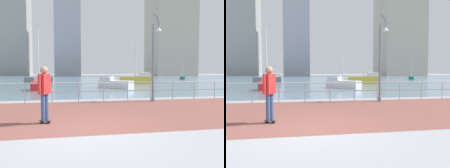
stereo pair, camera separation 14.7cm
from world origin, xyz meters
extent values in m
plane|color=#9E9EA3|center=(0.00, 40.00, 0.00)|extent=(220.00, 220.00, 0.00)
cube|color=brown|center=(0.00, 2.71, 0.00)|extent=(28.00, 6.62, 0.01)
cube|color=#6B899E|center=(0.00, 51.02, 0.00)|extent=(180.00, 88.00, 0.00)
cylinder|color=#B2BCC1|center=(-2.80, 6.02, 0.52)|extent=(0.05, 0.05, 1.04)
cylinder|color=#B2BCC1|center=(-1.40, 6.02, 0.52)|extent=(0.05, 0.05, 1.04)
cylinder|color=#B2BCC1|center=(0.00, 6.02, 0.52)|extent=(0.05, 0.05, 1.04)
cylinder|color=#B2BCC1|center=(1.40, 6.02, 0.52)|extent=(0.05, 0.05, 1.04)
cylinder|color=#B2BCC1|center=(2.80, 6.02, 0.52)|extent=(0.05, 0.05, 1.04)
cylinder|color=#B2BCC1|center=(4.20, 6.02, 0.52)|extent=(0.05, 0.05, 1.04)
cylinder|color=#B2BCC1|center=(5.60, 6.02, 0.52)|extent=(0.05, 0.05, 1.04)
cylinder|color=#B2BCC1|center=(7.00, 6.02, 0.52)|extent=(0.05, 0.05, 1.04)
cylinder|color=#B2BCC1|center=(8.40, 6.02, 0.52)|extent=(0.05, 0.05, 1.04)
cylinder|color=#B2BCC1|center=(0.00, 6.02, 1.04)|extent=(25.20, 0.06, 0.06)
cylinder|color=#B2BCC1|center=(0.00, 6.02, 0.57)|extent=(25.20, 0.06, 0.06)
cylinder|color=slate|center=(4.11, 5.42, 0.10)|extent=(0.19, 0.19, 0.20)
cylinder|color=slate|center=(4.11, 5.42, 2.15)|extent=(0.12, 0.12, 4.29)
cylinder|color=slate|center=(4.18, 5.46, 4.83)|extent=(0.20, 0.17, 0.11)
cylinder|color=slate|center=(4.30, 5.55, 4.79)|extent=(0.21, 0.18, 0.15)
cylinder|color=slate|center=(4.41, 5.62, 4.70)|extent=(0.20, 0.18, 0.18)
cylinder|color=slate|center=(4.49, 5.68, 4.58)|extent=(0.18, 0.16, 0.19)
cylinder|color=slate|center=(4.54, 5.72, 4.44)|extent=(0.15, 0.14, 0.19)
cylinder|color=slate|center=(4.56, 5.73, 4.29)|extent=(0.12, 0.12, 0.17)
cone|color=silver|center=(4.56, 5.73, 4.09)|extent=(0.36, 0.36, 0.22)
cylinder|color=black|center=(-1.11, 1.02, 0.03)|extent=(0.07, 0.06, 0.06)
cylinder|color=black|center=(-1.15, 0.96, 0.03)|extent=(0.07, 0.06, 0.06)
cylinder|color=black|center=(-1.33, 1.16, 0.03)|extent=(0.07, 0.06, 0.06)
cylinder|color=black|center=(-1.37, 1.09, 0.03)|extent=(0.07, 0.06, 0.06)
cube|color=black|center=(-1.24, 1.06, 0.08)|extent=(0.40, 0.31, 0.02)
cylinder|color=#384C7A|center=(-1.20, 1.12, 0.52)|extent=(0.18, 0.18, 0.86)
cylinder|color=#384C7A|center=(-1.28, 0.99, 0.52)|extent=(0.18, 0.18, 0.86)
cube|color=red|center=(-1.24, 1.06, 1.27)|extent=(0.39, 0.42, 0.64)
cylinder|color=red|center=(-1.12, 1.25, 1.29)|extent=(0.12, 0.12, 0.61)
cylinder|color=red|center=(-1.36, 0.86, 1.29)|extent=(0.12, 0.12, 0.61)
sphere|color=#A37A5B|center=(-1.24, 1.06, 1.71)|extent=(0.24, 0.24, 0.24)
cube|color=white|center=(4.04, 15.39, 0.39)|extent=(3.33, 3.38, 0.78)
cube|color=silver|center=(3.28, 16.17, 0.99)|extent=(1.47, 1.48, 0.43)
cylinder|color=silver|center=(4.04, 15.39, 2.93)|extent=(0.09, 0.09, 4.32)
cylinder|color=silver|center=(3.48, 15.97, 1.29)|extent=(1.19, 1.22, 0.07)
cube|color=#B21E1E|center=(-3.13, 13.79, 0.41)|extent=(1.59, 3.95, 0.83)
cube|color=silver|center=(-3.25, 14.94, 1.05)|extent=(0.98, 1.47, 0.46)
cylinder|color=silver|center=(-3.13, 13.79, 3.12)|extent=(0.09, 0.09, 4.58)
cylinder|color=silver|center=(-3.22, 14.64, 1.38)|extent=(0.26, 1.73, 0.07)
cube|color=#197266|center=(24.00, 38.80, 0.32)|extent=(2.06, 3.07, 0.63)
cube|color=silver|center=(24.37, 39.60, 0.81)|extent=(1.03, 1.23, 0.35)
cylinder|color=silver|center=(24.00, 38.80, 2.39)|extent=(0.07, 0.07, 3.52)
cylinder|color=silver|center=(24.27, 39.39, 1.06)|extent=(0.61, 1.23, 0.06)
cube|color=gold|center=(8.64, 23.70, 0.48)|extent=(4.61, 2.10, 0.95)
cube|color=silver|center=(9.96, 23.47, 1.22)|extent=(1.74, 1.22, 0.53)
cylinder|color=silver|center=(8.64, 23.70, 3.60)|extent=(0.11, 0.11, 5.29)
cylinder|color=silver|center=(9.61, 23.53, 1.59)|extent=(1.99, 0.42, 0.08)
cube|color=#595960|center=(-5.02, 27.81, 0.43)|extent=(4.10, 1.57, 0.86)
cube|color=silver|center=(-3.82, 27.91, 1.10)|extent=(1.51, 0.99, 0.48)
cylinder|color=silver|center=(-5.02, 27.81, 3.25)|extent=(0.10, 0.10, 4.78)
cylinder|color=silver|center=(-4.14, 27.89, 1.43)|extent=(1.81, 0.23, 0.08)
cube|color=#A3A8B2|center=(-1.32, 90.02, 15.69)|extent=(10.37, 14.69, 31.39)
cube|color=#B2AD99|center=(39.30, 77.64, 22.88)|extent=(16.20, 15.83, 45.77)
cube|color=#939993|center=(-24.99, 99.40, 20.23)|extent=(13.40, 13.89, 40.47)
camera|label=1|loc=(-0.43, -6.20, 1.66)|focal=35.28mm
camera|label=2|loc=(-0.28, -6.23, 1.66)|focal=35.28mm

